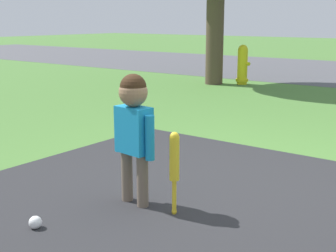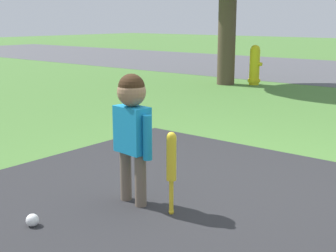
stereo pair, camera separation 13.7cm
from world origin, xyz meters
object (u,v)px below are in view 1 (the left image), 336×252
object	(u,v)px
child	(134,121)
fire_hydrant	(243,65)
baseball_bat	(174,162)
sports_ball	(35,222)

from	to	relation	value
child	fire_hydrant	xyz separation A→B (m)	(-2.42, 6.15, -0.22)
child	fire_hydrant	bearing A→B (deg)	118.19
child	fire_hydrant	world-z (taller)	child
baseball_bat	sports_ball	size ratio (longest dim) A/B	6.90
child	sports_ball	xyz separation A→B (m)	(-0.24, -0.70, -0.57)
baseball_bat	sports_ball	distance (m)	0.98
sports_ball	fire_hydrant	bearing A→B (deg)	107.65
child	baseball_bat	size ratio (longest dim) A/B	1.63
sports_ball	fire_hydrant	xyz separation A→B (m)	(-2.18, 6.85, 0.35)
baseball_bat	sports_ball	bearing A→B (deg)	-128.74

